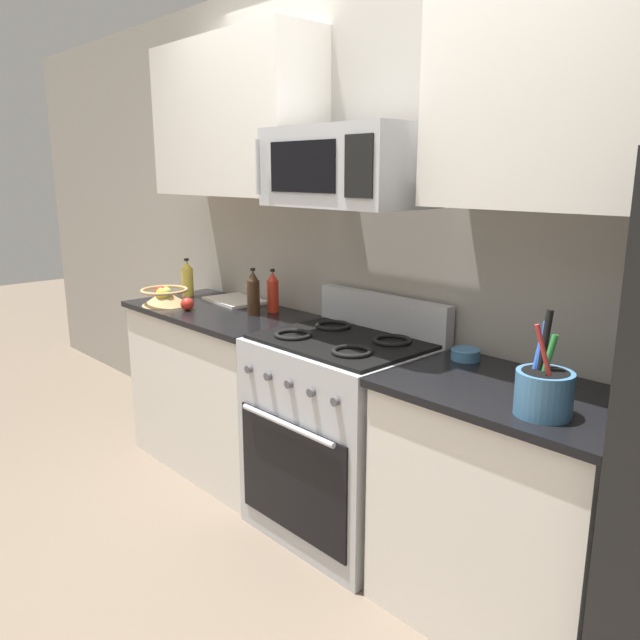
{
  "coord_description": "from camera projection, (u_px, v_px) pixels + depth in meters",
  "views": [
    {
      "loc": [
        1.86,
        -1.27,
        1.64
      ],
      "look_at": [
        -0.01,
        0.48,
        1.03
      ],
      "focal_mm": 34.91,
      "sensor_mm": 36.0,
      "label": 1
    }
  ],
  "objects": [
    {
      "name": "counter_left",
      "position": [
        222.0,
        387.0,
        3.52
      ],
      "size": [
        1.13,
        0.59,
        0.91
      ],
      "color": "silver",
      "rests_on": "ground"
    },
    {
      "name": "bottle_oil",
      "position": [
        187.0,
        279.0,
        3.75
      ],
      "size": [
        0.07,
        0.07,
        0.23
      ],
      "color": "gold",
      "rests_on": "counter_left"
    },
    {
      "name": "utensil_crock",
      "position": [
        544.0,
        390.0,
        1.91
      ],
      "size": [
        0.18,
        0.18,
        0.33
      ],
      "color": "teal",
      "rests_on": "counter_right"
    },
    {
      "name": "apple_loose",
      "position": [
        187.0,
        304.0,
        3.37
      ],
      "size": [
        0.07,
        0.07,
        0.07
      ],
      "primitive_type": "sphere",
      "color": "red",
      "rests_on": "counter_left"
    },
    {
      "name": "cutting_board",
      "position": [
        235.0,
        300.0,
        3.6
      ],
      "size": [
        0.38,
        0.28,
        0.02
      ],
      "primitive_type": "cube",
      "rotation": [
        0.0,
        0.0,
        -0.09
      ],
      "color": "silver",
      "rests_on": "counter_left"
    },
    {
      "name": "microwave",
      "position": [
        348.0,
        167.0,
        2.58
      ],
      "size": [
        0.7,
        0.44,
        0.33
      ],
      "color": "#B2B5BA"
    },
    {
      "name": "prep_bowl",
      "position": [
        466.0,
        354.0,
        2.48
      ],
      "size": [
        0.12,
        0.12,
        0.04
      ],
      "color": "teal",
      "rests_on": "counter_right"
    },
    {
      "name": "upper_cabinets_left",
      "position": [
        234.0,
        119.0,
        3.28
      ],
      "size": [
        1.12,
        0.34,
        0.79
      ],
      "color": "silver"
    },
    {
      "name": "upper_cabinets_right",
      "position": [
        559.0,
        85.0,
        2.01
      ],
      "size": [
        0.87,
        0.34,
        0.79
      ],
      "color": "silver"
    },
    {
      "name": "wall_back",
      "position": [
        398.0,
        248.0,
        2.89
      ],
      "size": [
        8.0,
        0.1,
        2.6
      ],
      "primitive_type": "cube",
      "color": "#9E998E",
      "rests_on": "ground"
    },
    {
      "name": "fruit_basket",
      "position": [
        164.0,
        296.0,
        3.5
      ],
      "size": [
        0.26,
        0.26,
        0.11
      ],
      "color": "tan",
      "rests_on": "counter_left"
    },
    {
      "name": "bottle_hot_sauce",
      "position": [
        273.0,
        292.0,
        3.32
      ],
      "size": [
        0.06,
        0.06,
        0.23
      ],
      "color": "red",
      "rests_on": "counter_left"
    },
    {
      "name": "bottle_soy",
      "position": [
        253.0,
        293.0,
        3.25
      ],
      "size": [
        0.07,
        0.07,
        0.25
      ],
      "color": "#382314",
      "rests_on": "counter_left"
    },
    {
      "name": "ground_plane",
      "position": [
        236.0,
        583.0,
        2.55
      ],
      "size": [
        16.0,
        16.0,
        0.0
      ],
      "primitive_type": "plane",
      "color": "#6B5B4C"
    },
    {
      "name": "counter_right",
      "position": [
        502.0,
        507.0,
        2.25
      ],
      "size": [
        0.88,
        0.59,
        0.91
      ],
      "color": "silver",
      "rests_on": "ground"
    },
    {
      "name": "range_oven",
      "position": [
        341.0,
        435.0,
        2.84
      ],
      "size": [
        0.76,
        0.64,
        1.09
      ],
      "color": "#B2B5BA",
      "rests_on": "ground"
    }
  ]
}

